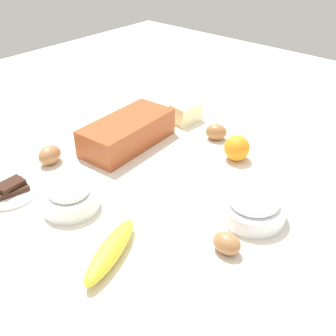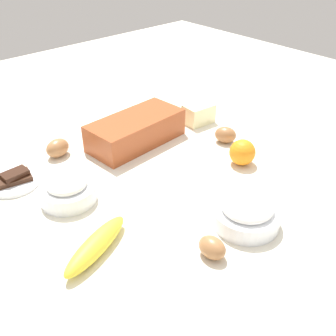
{
  "view_description": "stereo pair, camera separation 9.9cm",
  "coord_description": "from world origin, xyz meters",
  "px_view_note": "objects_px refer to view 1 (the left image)",
  "views": [
    {
      "loc": [
        -0.63,
        -0.55,
        0.58
      ],
      "look_at": [
        0.0,
        0.0,
        0.04
      ],
      "focal_mm": 43.25,
      "sensor_mm": 36.0,
      "label": 1
    },
    {
      "loc": [
        -0.56,
        -0.62,
        0.58
      ],
      "look_at": [
        0.0,
        0.0,
        0.04
      ],
      "focal_mm": 43.25,
      "sensor_mm": 36.0,
      "label": 2
    }
  ],
  "objects_px": {
    "flour_bowl": "(70,197)",
    "banana": "(110,251)",
    "orange_fruit": "(237,148)",
    "butter_block": "(186,113)",
    "sugar_bowl": "(253,206)",
    "egg_near_butter": "(50,155)",
    "chocolate_plate": "(8,191)",
    "egg_beside_bowl": "(216,132)",
    "loaf_pan": "(127,132)",
    "egg_loose": "(227,243)"
  },
  "relations": [
    {
      "from": "butter_block",
      "to": "chocolate_plate",
      "type": "height_order",
      "value": "butter_block"
    },
    {
      "from": "butter_block",
      "to": "egg_loose",
      "type": "height_order",
      "value": "butter_block"
    },
    {
      "from": "loaf_pan",
      "to": "sugar_bowl",
      "type": "xyz_separation_m",
      "value": [
        -0.05,
        -0.44,
        -0.01
      ]
    },
    {
      "from": "banana",
      "to": "orange_fruit",
      "type": "bearing_deg",
      "value": 2.28
    },
    {
      "from": "orange_fruit",
      "to": "egg_beside_bowl",
      "type": "bearing_deg",
      "value": 62.2
    },
    {
      "from": "butter_block",
      "to": "chocolate_plate",
      "type": "distance_m",
      "value": 0.59
    },
    {
      "from": "egg_beside_bowl",
      "to": "orange_fruit",
      "type": "bearing_deg",
      "value": -117.8
    },
    {
      "from": "flour_bowl",
      "to": "egg_loose",
      "type": "relative_size",
      "value": 2.18
    },
    {
      "from": "egg_near_butter",
      "to": "chocolate_plate",
      "type": "relative_size",
      "value": 0.53
    },
    {
      "from": "egg_near_butter",
      "to": "sugar_bowl",
      "type": "bearing_deg",
      "value": -73.34
    },
    {
      "from": "loaf_pan",
      "to": "egg_loose",
      "type": "bearing_deg",
      "value": -114.53
    },
    {
      "from": "loaf_pan",
      "to": "sugar_bowl",
      "type": "height_order",
      "value": "loaf_pan"
    },
    {
      "from": "loaf_pan",
      "to": "orange_fruit",
      "type": "height_order",
      "value": "loaf_pan"
    },
    {
      "from": "flour_bowl",
      "to": "orange_fruit",
      "type": "relative_size",
      "value": 1.88
    },
    {
      "from": "sugar_bowl",
      "to": "butter_block",
      "type": "xyz_separation_m",
      "value": [
        0.28,
        0.41,
        -0.0
      ]
    },
    {
      "from": "egg_beside_bowl",
      "to": "sugar_bowl",
      "type": "bearing_deg",
      "value": -131.88
    },
    {
      "from": "butter_block",
      "to": "egg_beside_bowl",
      "type": "distance_m",
      "value": 0.15
    },
    {
      "from": "loaf_pan",
      "to": "egg_beside_bowl",
      "type": "xyz_separation_m",
      "value": [
        0.19,
        -0.17,
        -0.02
      ]
    },
    {
      "from": "orange_fruit",
      "to": "butter_block",
      "type": "relative_size",
      "value": 0.77
    },
    {
      "from": "flour_bowl",
      "to": "egg_near_butter",
      "type": "distance_m",
      "value": 0.21
    },
    {
      "from": "egg_beside_bowl",
      "to": "chocolate_plate",
      "type": "height_order",
      "value": "egg_beside_bowl"
    },
    {
      "from": "orange_fruit",
      "to": "egg_loose",
      "type": "height_order",
      "value": "orange_fruit"
    },
    {
      "from": "chocolate_plate",
      "to": "egg_beside_bowl",
      "type": "bearing_deg",
      "value": -21.18
    },
    {
      "from": "sugar_bowl",
      "to": "chocolate_plate",
      "type": "relative_size",
      "value": 1.11
    },
    {
      "from": "egg_near_butter",
      "to": "flour_bowl",
      "type": "bearing_deg",
      "value": -112.95
    },
    {
      "from": "orange_fruit",
      "to": "egg_loose",
      "type": "relative_size",
      "value": 1.16
    },
    {
      "from": "egg_near_butter",
      "to": "banana",
      "type": "bearing_deg",
      "value": -108.85
    },
    {
      "from": "orange_fruit",
      "to": "egg_near_butter",
      "type": "relative_size",
      "value": 1.01
    },
    {
      "from": "chocolate_plate",
      "to": "egg_near_butter",
      "type": "bearing_deg",
      "value": 16.34
    },
    {
      "from": "loaf_pan",
      "to": "flour_bowl",
      "type": "distance_m",
      "value": 0.31
    },
    {
      "from": "loaf_pan",
      "to": "banana",
      "type": "relative_size",
      "value": 1.52
    },
    {
      "from": "orange_fruit",
      "to": "chocolate_plate",
      "type": "height_order",
      "value": "orange_fruit"
    },
    {
      "from": "butter_block",
      "to": "flour_bowl",
      "type": "bearing_deg",
      "value": -171.2
    },
    {
      "from": "banana",
      "to": "egg_near_butter",
      "type": "distance_m",
      "value": 0.41
    },
    {
      "from": "sugar_bowl",
      "to": "egg_beside_bowl",
      "type": "bearing_deg",
      "value": 48.12
    },
    {
      "from": "chocolate_plate",
      "to": "egg_loose",
      "type": "bearing_deg",
      "value": -69.79
    },
    {
      "from": "flour_bowl",
      "to": "egg_beside_bowl",
      "type": "height_order",
      "value": "flour_bowl"
    },
    {
      "from": "butter_block",
      "to": "egg_beside_bowl",
      "type": "bearing_deg",
      "value": -103.54
    },
    {
      "from": "sugar_bowl",
      "to": "egg_beside_bowl",
      "type": "distance_m",
      "value": 0.36
    },
    {
      "from": "flour_bowl",
      "to": "banana",
      "type": "distance_m",
      "value": 0.19
    },
    {
      "from": "sugar_bowl",
      "to": "egg_loose",
      "type": "relative_size",
      "value": 2.4
    },
    {
      "from": "flour_bowl",
      "to": "egg_loose",
      "type": "bearing_deg",
      "value": -71.67
    },
    {
      "from": "sugar_bowl",
      "to": "banana",
      "type": "height_order",
      "value": "sugar_bowl"
    },
    {
      "from": "orange_fruit",
      "to": "banana",
      "type": "bearing_deg",
      "value": -177.72
    },
    {
      "from": "butter_block",
      "to": "egg_near_butter",
      "type": "xyz_separation_m",
      "value": [
        -0.43,
        0.12,
        -0.01
      ]
    },
    {
      "from": "loaf_pan",
      "to": "sugar_bowl",
      "type": "relative_size",
      "value": 1.99
    },
    {
      "from": "banana",
      "to": "chocolate_plate",
      "type": "bearing_deg",
      "value": 93.43
    },
    {
      "from": "loaf_pan",
      "to": "flour_bowl",
      "type": "bearing_deg",
      "value": -162.89
    },
    {
      "from": "banana",
      "to": "egg_beside_bowl",
      "type": "bearing_deg",
      "value": 13.33
    },
    {
      "from": "sugar_bowl",
      "to": "butter_block",
      "type": "bearing_deg",
      "value": 56.18
    }
  ]
}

